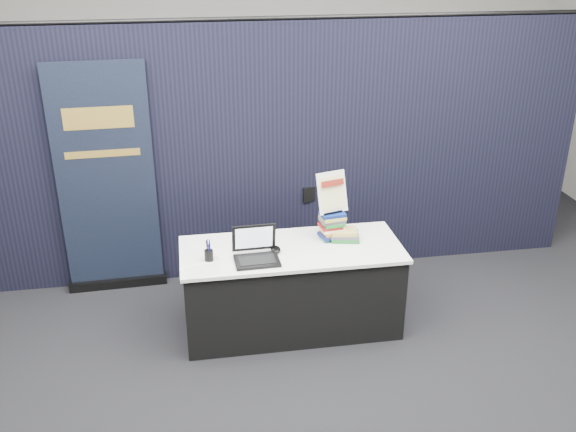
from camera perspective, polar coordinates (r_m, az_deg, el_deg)
The scene contains 15 objects.
floor at distance 5.15m, azimuth 1.37°, elevation -13.10°, with size 8.00×8.00×0.00m, color black.
wall_back at distance 8.17m, azimuth -3.93°, elevation 14.50°, with size 8.00×0.02×3.50m, color #B3B2A9.
drape_partition at distance 5.99m, azimuth -1.40°, elevation 5.51°, with size 6.00×0.08×2.40m, color black.
display_table at distance 5.38m, azimuth 0.31°, elevation -6.41°, with size 1.80×0.75×0.75m.
laptop at distance 5.01m, azimuth -2.86°, elevation -3.24°, with size 0.35×0.29×0.26m.
mouse at distance 5.14m, azimuth -1.10°, elevation -2.98°, with size 0.08×0.13×0.04m, color black.
brochure_left at distance 4.93m, azimuth -7.90°, elevation -4.72°, with size 0.25×0.18×0.00m, color white.
brochure_mid at distance 4.91m, azimuth -7.62°, elevation -4.84°, with size 0.25×0.18×0.00m, color silver.
brochure_right at distance 5.17m, azimuth -5.13°, elevation -3.12°, with size 0.26×0.18×0.00m, color white.
pen_cup at distance 5.03m, azimuth -7.05°, elevation -3.49°, with size 0.07×0.07×0.09m, color black.
book_stack_tall at distance 5.33m, azimuth 3.93°, elevation -0.87°, with size 0.21×0.18×0.23m.
book_stack_short at distance 5.34m, azimuth 5.08°, elevation -1.68°, with size 0.24×0.20×0.09m.
info_sign at distance 5.24m, azimuth 3.94°, elevation 2.06°, with size 0.27×0.17×0.35m.
pullup_banner at distance 5.97m, azimuth -15.71°, elevation 1.88°, with size 0.90×0.13×2.13m.
stacking_chair at distance 6.19m, azimuth 3.17°, elevation -1.06°, with size 0.46×0.47×0.86m.
Camera 1 is at (-0.80, -4.02, 3.12)m, focal length 40.00 mm.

